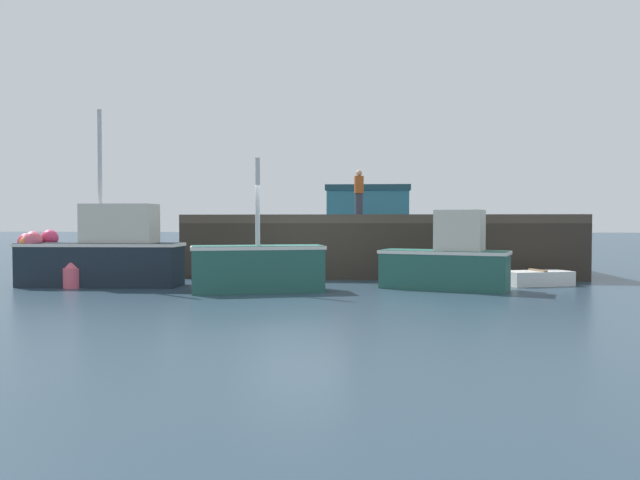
# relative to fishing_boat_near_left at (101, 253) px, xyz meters

# --- Properties ---
(ground) EXTENTS (120.00, 160.00, 0.10)m
(ground) POSITION_rel_fishing_boat_near_left_xyz_m (4.98, -0.16, -0.90)
(ground) COLOR #283D4C
(pier) EXTENTS (11.55, 8.97, 1.85)m
(pier) POSITION_rel_fishing_boat_near_left_xyz_m (7.12, 6.00, 0.71)
(pier) COLOR #473D33
(pier) RESTS_ON ground
(fishing_boat_near_left) EXTENTS (4.24, 1.19, 4.49)m
(fishing_boat_near_left) POSITION_rel_fishing_boat_near_left_xyz_m (0.00, 0.00, 0.00)
(fishing_boat_near_left) COLOR #19232D
(fishing_boat_near_left) RESTS_ON ground
(fishing_boat_near_right) EXTENTS (3.26, 1.83, 3.14)m
(fishing_boat_near_right) POSITION_rel_fishing_boat_near_left_xyz_m (4.22, -0.89, -0.26)
(fishing_boat_near_right) COLOR #23564C
(fishing_boat_near_right) RESTS_ON ground
(fishing_boat_mid) EXTENTS (3.25, 2.01, 1.92)m
(fishing_boat_mid) POSITION_rel_fishing_boat_near_left_xyz_m (8.72, -0.03, -0.13)
(fishing_boat_mid) COLOR #23564C
(fishing_boat_mid) RESTS_ON ground
(rowboat) EXTENTS (1.84, 1.28, 0.41)m
(rowboat) POSITION_rel_fishing_boat_near_left_xyz_m (11.16, 1.06, -0.66)
(rowboat) COLOR silver
(rowboat) RESTS_ON ground
(dockworker) EXTENTS (0.34, 0.34, 1.66)m
(dockworker) POSITION_rel_fishing_boat_near_left_xyz_m (6.46, 6.98, 1.83)
(dockworker) COLOR #2D3342
(dockworker) RESTS_ON pier
(warehouse) EXTENTS (7.33, 4.87, 4.85)m
(warehouse) POSITION_rel_fishing_boat_near_left_xyz_m (6.72, 39.35, 1.60)
(warehouse) COLOR #2D6B7A
(warehouse) RESTS_ON ground
(mooring_buoy_foreground) EXTENTS (0.43, 0.43, 0.72)m
(mooring_buoy_foreground) POSITION_rel_fishing_boat_near_left_xyz_m (-0.51, -0.49, -0.52)
(mooring_buoy_foreground) COLOR #EA5B70
(mooring_buoy_foreground) RESTS_ON ground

